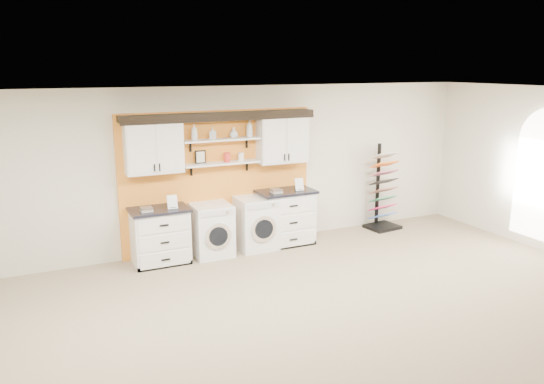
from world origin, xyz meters
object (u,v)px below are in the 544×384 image
base_cabinet_left (160,236)px  sample_rack (383,202)px  dryer (256,223)px  washer (212,230)px  base_cabinet_right (286,217)px

base_cabinet_left → sample_rack: bearing=0.5°
base_cabinet_left → dryer: bearing=-0.1°
base_cabinet_left → dryer: size_ratio=1.02×
base_cabinet_left → washer: 0.87m
base_cabinet_left → base_cabinet_right: size_ratio=0.93×
dryer → base_cabinet_left: bearing=179.9°
base_cabinet_left → base_cabinet_right: 2.26m
washer → dryer: bearing=0.0°
base_cabinet_left → base_cabinet_right: base_cabinet_right is taller
base_cabinet_left → sample_rack: sample_rack is taller
dryer → sample_rack: sample_rack is taller
base_cabinet_left → sample_rack: 4.40m
base_cabinet_left → washer: base_cabinet_left is taller
base_cabinet_left → dryer: dryer is taller
base_cabinet_left → washer: size_ratio=1.06×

